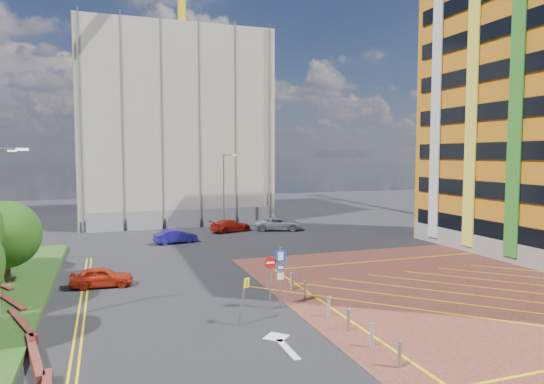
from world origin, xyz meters
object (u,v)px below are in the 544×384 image
tree_c (6,235)px  lamp_back (224,188)px  car_red_left (102,277)px  car_red_back (231,226)px  car_silver_back (279,224)px  warning_sign (244,295)px  car_blue_back (176,236)px  sign_cluster (277,272)px

tree_c → lamp_back: (17.58, 18.00, 1.17)m
car_red_left → car_red_back: size_ratio=0.83×
lamp_back → tree_c: bearing=-134.3°
car_silver_back → warning_sign: bearing=175.7°
warning_sign → car_silver_back: 28.34m
lamp_back → car_red_left: bearing=-122.0°
car_red_back → tree_c: bearing=114.5°
car_red_back → warning_sign: bearing=149.5°
car_red_back → car_silver_back: 5.03m
warning_sign → car_red_back: (6.16, 26.67, -0.80)m
warning_sign → car_blue_back: warning_sign is taller
car_red_back → car_silver_back: size_ratio=0.88×
car_silver_back → lamp_back: bearing=81.2°
tree_c → car_blue_back: bearing=44.6°
car_blue_back → tree_c: bearing=124.5°
warning_sign → car_blue_back: bearing=90.2°
lamp_back → car_red_back: lamp_back is taller
tree_c → warning_sign: tree_c is taller
sign_cluster → lamp_back: bearing=82.0°
lamp_back → car_blue_back: lamp_back is taller
tree_c → sign_cluster: size_ratio=1.53×
tree_c → warning_sign: 15.87m
sign_cluster → car_red_left: size_ratio=0.89×
tree_c → car_red_back: 23.97m
warning_sign → lamp_back: bearing=78.2°
lamp_back → sign_cluster: 27.38m
tree_c → lamp_back: size_ratio=0.61×
tree_c → warning_sign: size_ratio=2.18×
warning_sign → car_silver_back: size_ratio=0.46×
car_red_left → car_blue_back: (6.18, 12.99, 0.01)m
lamp_back → warning_sign: (-6.02, -28.73, -2.93)m
car_blue_back → car_red_back: 7.76m
lamp_back → car_blue_back: size_ratio=2.12×
car_silver_back → sign_cluster: bearing=178.7°
sign_cluster → car_blue_back: bearing=96.5°
sign_cluster → car_red_back: bearing=81.1°
tree_c → sign_cluster: bearing=-33.2°
car_silver_back → tree_c: bearing=142.8°
car_red_left → car_red_back: 21.55m
warning_sign → car_red_back: 27.38m
lamp_back → car_silver_back: 6.86m
car_red_left → car_red_back: bearing=-31.8°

